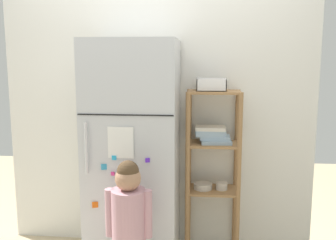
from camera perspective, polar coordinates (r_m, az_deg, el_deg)
The scene contains 5 objects.
kitchen_wall_back at distance 3.16m, azimuth -1.44°, elevation 0.72°, with size 2.53×0.03×2.20m, color silver.
refrigerator at distance 2.92m, azimuth -5.09°, elevation -5.06°, with size 0.66×0.63×1.70m.
child_standing at distance 2.53m, azimuth -5.85°, elevation -14.10°, with size 0.30×0.22×0.94m.
pantry_shelf_unit at distance 3.03m, azimuth 6.61°, elevation -5.30°, with size 0.42×0.29×1.32m.
fruit_bin at distance 2.96m, azimuth 6.65°, elevation 5.02°, with size 0.22×0.19×0.09m.
Camera 1 is at (0.37, -2.76, 1.57)m, focal length 41.10 mm.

